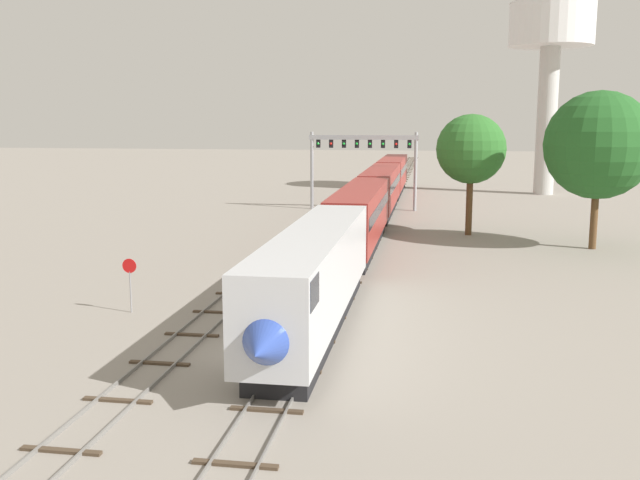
{
  "coord_description": "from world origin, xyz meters",
  "views": [
    {
      "loc": [
        7.55,
        -28.9,
        10.07
      ],
      "look_at": [
        1.0,
        12.0,
        3.0
      ],
      "focal_mm": 40.11,
      "sensor_mm": 36.0,
      "label": 1
    }
  ],
  "objects_px": {
    "passenger_train": "(373,200)",
    "trackside_tree_mid": "(471,149)",
    "water_tower": "(551,35)",
    "signal_gantry": "(363,152)",
    "trackside_tree_left": "(599,145)",
    "stop_sign": "(130,278)"
  },
  "relations": [
    {
      "from": "passenger_train",
      "to": "trackside_tree_mid",
      "type": "relative_size",
      "value": 8.21
    },
    {
      "from": "passenger_train",
      "to": "water_tower",
      "type": "height_order",
      "value": "water_tower"
    },
    {
      "from": "signal_gantry",
      "to": "trackside_tree_mid",
      "type": "height_order",
      "value": "trackside_tree_mid"
    },
    {
      "from": "water_tower",
      "to": "trackside_tree_left",
      "type": "bearing_deg",
      "value": -92.97
    },
    {
      "from": "passenger_train",
      "to": "stop_sign",
      "type": "height_order",
      "value": "passenger_train"
    },
    {
      "from": "signal_gantry",
      "to": "water_tower",
      "type": "height_order",
      "value": "water_tower"
    },
    {
      "from": "signal_gantry",
      "to": "trackside_tree_left",
      "type": "bearing_deg",
      "value": -46.54
    },
    {
      "from": "passenger_train",
      "to": "trackside_tree_mid",
      "type": "bearing_deg",
      "value": -16.44
    },
    {
      "from": "passenger_train",
      "to": "trackside_tree_left",
      "type": "height_order",
      "value": "trackside_tree_left"
    },
    {
      "from": "signal_gantry",
      "to": "stop_sign",
      "type": "relative_size",
      "value": 4.2
    },
    {
      "from": "signal_gantry",
      "to": "water_tower",
      "type": "xyz_separation_m",
      "value": [
        22.31,
        20.46,
        14.42
      ]
    },
    {
      "from": "passenger_train",
      "to": "water_tower",
      "type": "bearing_deg",
      "value": 59.38
    },
    {
      "from": "stop_sign",
      "to": "passenger_train",
      "type": "bearing_deg",
      "value": 72.18
    },
    {
      "from": "stop_sign",
      "to": "trackside_tree_mid",
      "type": "height_order",
      "value": "trackside_tree_mid"
    },
    {
      "from": "water_tower",
      "to": "passenger_train",
      "type": "bearing_deg",
      "value": -120.62
    },
    {
      "from": "stop_sign",
      "to": "trackside_tree_left",
      "type": "distance_m",
      "value": 36.85
    },
    {
      "from": "passenger_train",
      "to": "water_tower",
      "type": "distance_m",
      "value": 43.37
    },
    {
      "from": "passenger_train",
      "to": "stop_sign",
      "type": "xyz_separation_m",
      "value": [
        -10.0,
        -31.11,
        -0.73
      ]
    },
    {
      "from": "water_tower",
      "to": "trackside_tree_mid",
      "type": "relative_size",
      "value": 2.48
    },
    {
      "from": "passenger_train",
      "to": "trackside_tree_left",
      "type": "xyz_separation_m",
      "value": [
        17.9,
        -7.84,
        5.43
      ]
    },
    {
      "from": "signal_gantry",
      "to": "trackside_tree_left",
      "type": "height_order",
      "value": "trackside_tree_left"
    },
    {
      "from": "passenger_train",
      "to": "trackside_tree_left",
      "type": "bearing_deg",
      "value": -23.65
    }
  ]
}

